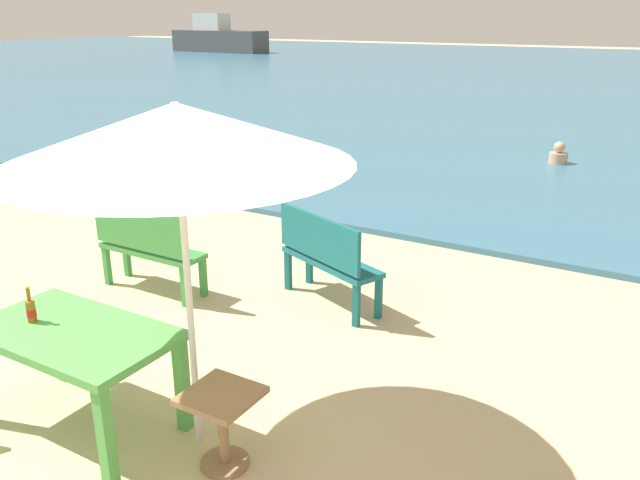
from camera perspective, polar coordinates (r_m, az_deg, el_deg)
The scene contains 10 objects.
ground_plane at distance 4.62m, azimuth -17.08°, elevation -18.61°, with size 120.00×120.00×0.00m, color #C6B287.
sea_water at distance 32.56m, azimuth 26.18°, elevation 12.70°, with size 120.00×50.00×0.08m, color #386B84.
picnic_table_green at distance 4.76m, azimuth -20.90°, elevation -8.58°, with size 1.40×0.80×0.76m.
beer_bottle_amber at distance 4.89m, azimuth -24.19°, elevation -5.62°, with size 0.07×0.07×0.26m.
patio_umbrella at distance 3.87m, azimuth -12.53°, elevation 9.11°, with size 2.10×2.10×2.30m.
side_table_wood at distance 4.29m, azimuth -8.62°, elevation -15.32°, with size 0.44×0.44×0.54m.
bench_teal_center at distance 6.34m, azimuth 0.51°, elevation -1.26°, with size 1.25×0.78×0.95m.
bench_green_left at distance 6.85m, azimuth -15.08°, elevation -0.33°, with size 1.20×0.36×0.95m.
swimmer_person at distance 13.12m, azimuth 20.33°, elevation 7.07°, with size 0.34×0.34×0.41m.
boat_ferry at distance 49.47m, azimuth -8.96°, elevation 17.21°, with size 7.32×2.00×2.66m.
Camera 1 is at (2.87, -2.32, 2.78)m, focal length 36.22 mm.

